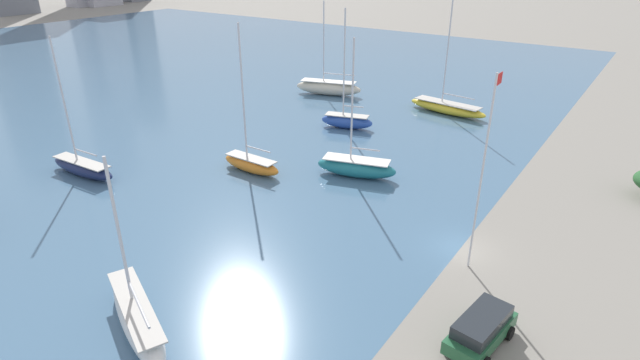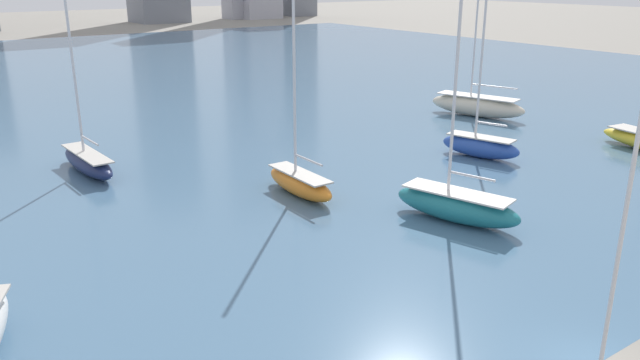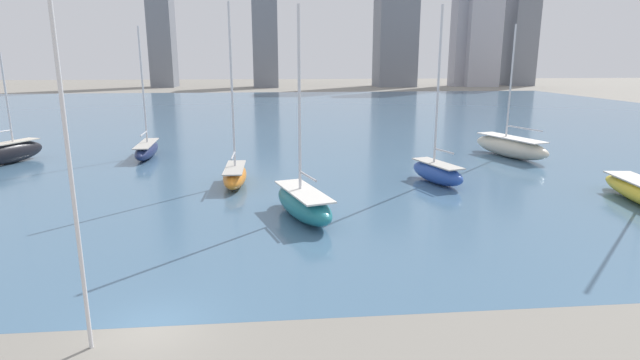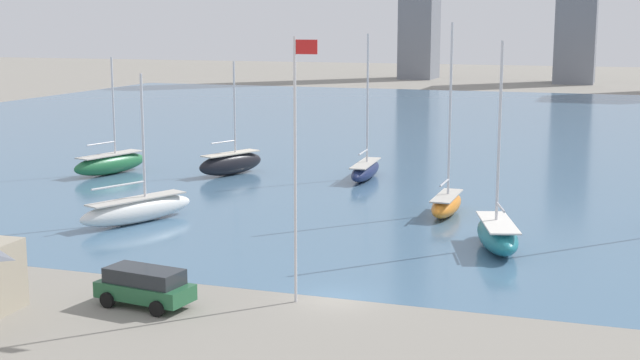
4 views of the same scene
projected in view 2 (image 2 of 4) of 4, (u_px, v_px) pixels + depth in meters
The scene contains 7 objects.
harbor_water at pixel (74, 89), 76.97m from camera, with size 180.00×140.00×0.00m.
flag_pole at pixel (628, 201), 18.48m from camera, with size 1.24×0.14×13.38m.
sailboat_navy at pixel (88, 161), 44.53m from camera, with size 2.28×8.46×12.99m.
sailboat_orange at pixel (300, 181), 40.04m from camera, with size 1.82×6.70×14.00m.
sailboat_cream at pixel (477, 105), 62.14m from camera, with size 5.25×10.10×13.18m.
sailboat_blue at pixel (480, 145), 48.28m from camera, with size 3.65×6.56×13.85m.
sailboat_teal at pixel (456, 205), 35.77m from camera, with size 4.36×7.97×12.94m.
Camera 2 is at (-19.25, -10.12, 13.61)m, focal length 35.00 mm.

